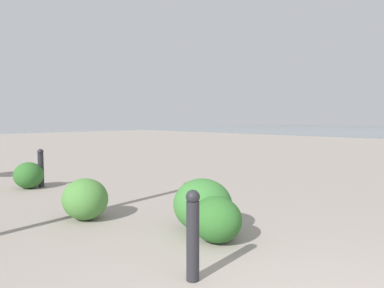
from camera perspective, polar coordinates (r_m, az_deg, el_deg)
bollard_near at (r=3.19m, az=0.14°, el=-14.87°), size 0.13×0.13×0.85m
bollard_mid at (r=8.06m, az=-24.14°, el=-3.59°), size 0.13×0.13×0.84m
shrub_low at (r=5.29m, az=-17.57°, el=-8.84°), size 0.72×0.64×0.61m
shrub_round at (r=8.05m, az=-25.85°, el=-4.77°), size 0.66×0.59×0.56m
shrub_wide at (r=4.18m, az=4.09°, el=-12.55°), size 0.65×0.58×0.55m
shrub_tall at (r=4.55m, az=1.79°, el=-10.23°), size 0.82×0.74×0.70m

